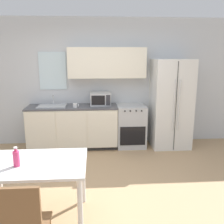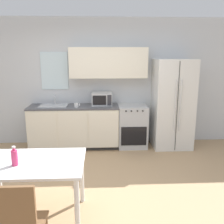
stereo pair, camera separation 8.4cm
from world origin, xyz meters
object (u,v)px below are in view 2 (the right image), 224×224
object	(u,v)px
microwave	(102,99)
dining_table	(32,170)
coffee_mug	(77,105)
dining_chair_near	(18,223)
refrigerator	(172,104)
oven_range	(132,126)
drink_bottle	(15,157)

from	to	relation	value
microwave	dining_table	size ratio (longest dim) A/B	0.36
coffee_mug	dining_chair_near	world-z (taller)	coffee_mug
dining_table	dining_chair_near	bearing A→B (deg)	-84.38
refrigerator	oven_range	bearing A→B (deg)	176.72
microwave	drink_bottle	distance (m)	2.78
drink_bottle	oven_range	bearing A→B (deg)	57.05
oven_range	refrigerator	xyz separation A→B (m)	(0.83, -0.05, 0.48)
oven_range	coffee_mug	world-z (taller)	coffee_mug
microwave	dining_chair_near	xyz separation A→B (m)	(-0.75, -3.30, -0.49)
oven_range	drink_bottle	bearing A→B (deg)	-122.95
coffee_mug	drink_bottle	world-z (taller)	coffee_mug
microwave	coffee_mug	size ratio (longest dim) A/B	3.59
refrigerator	coffee_mug	xyz separation A→B (m)	(-1.99, -0.08, 0.01)
microwave	dining_table	bearing A→B (deg)	-108.28
microwave	drink_bottle	world-z (taller)	microwave
refrigerator	dining_chair_near	xyz separation A→B (m)	(-2.23, -3.17, -0.39)
dining_table	drink_bottle	xyz separation A→B (m)	(-0.16, -0.08, 0.19)
refrigerator	microwave	size ratio (longest dim) A/B	4.35
oven_range	dining_chair_near	world-z (taller)	dining_chair_near
oven_range	microwave	distance (m)	0.87
dining_table	drink_bottle	bearing A→B (deg)	-151.97
oven_range	microwave	bearing A→B (deg)	173.02
dining_table	oven_range	bearing A→B (deg)	58.78
refrigerator	microwave	distance (m)	1.49
oven_range	dining_table	bearing A→B (deg)	-121.22
dining_chair_near	oven_range	bearing A→B (deg)	66.34
refrigerator	dining_chair_near	bearing A→B (deg)	-125.10
coffee_mug	dining_table	distance (m)	2.34
drink_bottle	dining_chair_near	bearing A→B (deg)	-71.71
refrigerator	microwave	world-z (taller)	refrigerator
drink_bottle	microwave	bearing A→B (deg)	69.20
oven_range	refrigerator	world-z (taller)	refrigerator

